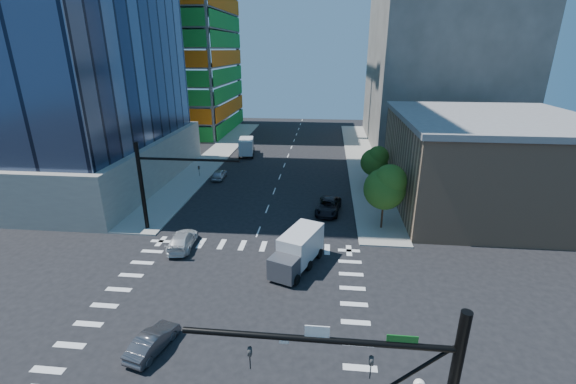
# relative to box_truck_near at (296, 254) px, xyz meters

# --- Properties ---
(ground) EXTENTS (160.00, 160.00, 0.00)m
(ground) POSITION_rel_box_truck_near_xyz_m (-4.38, -5.51, -1.35)
(ground) COLOR black
(ground) RESTS_ON ground
(road_markings) EXTENTS (20.00, 20.00, 0.01)m
(road_markings) POSITION_rel_box_truck_near_xyz_m (-4.38, -5.51, -1.35)
(road_markings) COLOR silver
(road_markings) RESTS_ON ground
(sidewalk_ne) EXTENTS (5.00, 60.00, 0.15)m
(sidewalk_ne) POSITION_rel_box_truck_near_xyz_m (8.12, 34.49, -1.28)
(sidewalk_ne) COLOR gray
(sidewalk_ne) RESTS_ON ground
(sidewalk_nw) EXTENTS (5.00, 60.00, 0.15)m
(sidewalk_nw) POSITION_rel_box_truck_near_xyz_m (-16.88, 34.49, -1.28)
(sidewalk_nw) COLOR gray
(sidewalk_nw) RESTS_ON ground
(construction_building) EXTENTS (25.16, 34.50, 70.60)m
(construction_building) POSITION_rel_box_truck_near_xyz_m (-31.80, 56.42, 23.26)
(construction_building) COLOR slate
(construction_building) RESTS_ON ground
(commercial_building) EXTENTS (20.50, 22.50, 10.60)m
(commercial_building) POSITION_rel_box_truck_near_xyz_m (20.62, 16.49, 3.96)
(commercial_building) COLOR tan
(commercial_building) RESTS_ON ground
(bg_building_ne) EXTENTS (24.00, 30.00, 28.00)m
(bg_building_ne) POSITION_rel_box_truck_near_xyz_m (22.62, 49.49, 12.65)
(bg_building_ne) COLOR #5C5953
(bg_building_ne) RESTS_ON ground
(signal_mast_nw) EXTENTS (10.20, 0.40, 9.00)m
(signal_mast_nw) POSITION_rel_box_truck_near_xyz_m (-14.38, 5.99, 4.14)
(signal_mast_nw) COLOR black
(signal_mast_nw) RESTS_ON sidewalk_nw
(tree_south) EXTENTS (4.16, 4.16, 6.82)m
(tree_south) POSITION_rel_box_truck_near_xyz_m (8.24, 8.39, 3.34)
(tree_south) COLOR #382316
(tree_south) RESTS_ON sidewalk_ne
(tree_north) EXTENTS (3.54, 3.52, 5.78)m
(tree_north) POSITION_rel_box_truck_near_xyz_m (8.54, 20.39, 2.64)
(tree_north) COLOR #382316
(tree_north) RESTS_ON sidewalk_ne
(car_nb_far) EXTENTS (3.19, 5.69, 1.50)m
(car_nb_far) POSITION_rel_box_truck_near_xyz_m (2.67, 12.21, -0.60)
(car_nb_far) COLOR black
(car_nb_far) RESTS_ON ground
(car_sb_near) EXTENTS (2.51, 5.23, 1.47)m
(car_sb_near) POSITION_rel_box_truck_near_xyz_m (-10.86, 2.58, -0.61)
(car_sb_near) COLOR white
(car_sb_near) RESTS_ON ground
(car_sb_mid) EXTENTS (1.78, 4.07, 1.37)m
(car_sb_mid) POSITION_rel_box_truck_near_xyz_m (-12.88, 22.79, -0.67)
(car_sb_mid) COLOR #BBBDC3
(car_sb_mid) RESTS_ON ground
(car_sb_cross) EXTENTS (2.30, 4.14, 1.29)m
(car_sb_cross) POSITION_rel_box_truck_near_xyz_m (-7.95, -10.33, -0.70)
(car_sb_cross) COLOR #4C4B50
(car_sb_cross) RESTS_ON ground
(box_truck_near) EXTENTS (4.41, 6.32, 3.05)m
(box_truck_near) POSITION_rel_box_truck_near_xyz_m (0.00, 0.00, 0.00)
(box_truck_near) COLOR black
(box_truck_near) RESTS_ON ground
(box_truck_far) EXTENTS (3.30, 6.11, 3.05)m
(box_truck_far) POSITION_rel_box_truck_near_xyz_m (-11.66, 36.30, 0.00)
(box_truck_far) COLOR black
(box_truck_far) RESTS_ON ground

